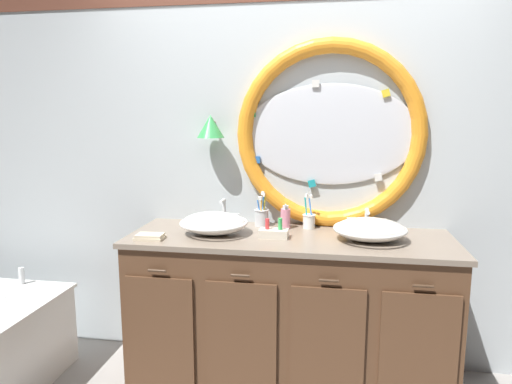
{
  "coord_description": "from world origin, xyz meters",
  "views": [
    {
      "loc": [
        0.23,
        -2.32,
        1.61
      ],
      "look_at": [
        -0.2,
        0.25,
        1.17
      ],
      "focal_mm": 32.24,
      "sensor_mm": 36.0,
      "label": 1
    }
  ],
  "objects_px": {
    "soap_dispenser": "(285,218)",
    "sink_basin_left": "(214,223)",
    "toothbrush_holder_left": "(262,216)",
    "toothbrush_holder_right": "(309,220)",
    "toiletry_basket": "(274,233)",
    "folded_hand_towel": "(150,237)",
    "sink_basin_right": "(370,229)"
  },
  "relations": [
    {
      "from": "soap_dispenser",
      "to": "toiletry_basket",
      "type": "bearing_deg",
      "value": -100.97
    },
    {
      "from": "soap_dispenser",
      "to": "toiletry_basket",
      "type": "relative_size",
      "value": 0.94
    },
    {
      "from": "folded_hand_towel",
      "to": "sink_basin_right",
      "type": "bearing_deg",
      "value": 8.11
    },
    {
      "from": "sink_basin_right",
      "to": "toiletry_basket",
      "type": "height_order",
      "value": "sink_basin_right"
    },
    {
      "from": "soap_dispenser",
      "to": "sink_basin_left",
      "type": "bearing_deg",
      "value": -153.56
    },
    {
      "from": "folded_hand_towel",
      "to": "toiletry_basket",
      "type": "height_order",
      "value": "toiletry_basket"
    },
    {
      "from": "sink_basin_right",
      "to": "toiletry_basket",
      "type": "bearing_deg",
      "value": -177.13
    },
    {
      "from": "toothbrush_holder_left",
      "to": "soap_dispenser",
      "type": "relative_size",
      "value": 1.42
    },
    {
      "from": "toiletry_basket",
      "to": "soap_dispenser",
      "type": "bearing_deg",
      "value": 79.03
    },
    {
      "from": "toothbrush_holder_left",
      "to": "toiletry_basket",
      "type": "height_order",
      "value": "toothbrush_holder_left"
    },
    {
      "from": "toothbrush_holder_left",
      "to": "folded_hand_towel",
      "type": "distance_m",
      "value": 0.71
    },
    {
      "from": "toothbrush_holder_left",
      "to": "toothbrush_holder_right",
      "type": "relative_size",
      "value": 1.01
    },
    {
      "from": "sink_basin_left",
      "to": "soap_dispenser",
      "type": "relative_size",
      "value": 2.6
    },
    {
      "from": "sink_basin_right",
      "to": "toothbrush_holder_left",
      "type": "bearing_deg",
      "value": 159.37
    },
    {
      "from": "sink_basin_left",
      "to": "soap_dispenser",
      "type": "distance_m",
      "value": 0.45
    },
    {
      "from": "sink_basin_right",
      "to": "folded_hand_towel",
      "type": "xyz_separation_m",
      "value": [
        -1.21,
        -0.17,
        -0.05
      ]
    },
    {
      "from": "toiletry_basket",
      "to": "sink_basin_right",
      "type": "bearing_deg",
      "value": 2.87
    },
    {
      "from": "sink_basin_left",
      "to": "folded_hand_towel",
      "type": "xyz_separation_m",
      "value": [
        -0.32,
        -0.17,
        -0.05
      ]
    },
    {
      "from": "soap_dispenser",
      "to": "toiletry_basket",
      "type": "distance_m",
      "value": 0.23
    },
    {
      "from": "toothbrush_holder_right",
      "to": "folded_hand_towel",
      "type": "relative_size",
      "value": 1.36
    },
    {
      "from": "soap_dispenser",
      "to": "sink_basin_right",
      "type": "bearing_deg",
      "value": -22.16
    },
    {
      "from": "sink_basin_left",
      "to": "sink_basin_right",
      "type": "distance_m",
      "value": 0.89
    },
    {
      "from": "toothbrush_holder_right",
      "to": "folded_hand_towel",
      "type": "distance_m",
      "value": 0.96
    },
    {
      "from": "sink_basin_left",
      "to": "toiletry_basket",
      "type": "bearing_deg",
      "value": -4.29
    },
    {
      "from": "toothbrush_holder_right",
      "to": "folded_hand_towel",
      "type": "bearing_deg",
      "value": -155.15
    },
    {
      "from": "sink_basin_right",
      "to": "toothbrush_holder_left",
      "type": "relative_size",
      "value": 1.86
    },
    {
      "from": "sink_basin_right",
      "to": "toiletry_basket",
      "type": "relative_size",
      "value": 2.48
    },
    {
      "from": "toiletry_basket",
      "to": "toothbrush_holder_left",
      "type": "bearing_deg",
      "value": 112.44
    },
    {
      "from": "sink_basin_left",
      "to": "toiletry_basket",
      "type": "distance_m",
      "value": 0.36
    },
    {
      "from": "toothbrush_holder_left",
      "to": "toiletry_basket",
      "type": "distance_m",
      "value": 0.29
    },
    {
      "from": "toothbrush_holder_left",
      "to": "toothbrush_holder_right",
      "type": "bearing_deg",
      "value": -2.65
    },
    {
      "from": "toothbrush_holder_right",
      "to": "toiletry_basket",
      "type": "height_order",
      "value": "toothbrush_holder_right"
    }
  ]
}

